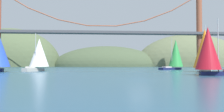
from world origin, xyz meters
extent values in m
plane|color=navy|center=(0.00, 0.00, 0.00)|extent=(360.00, 360.00, 0.00)
ellipsoid|color=#4C5B3D|center=(-55.00, 135.00, 0.00)|extent=(61.92, 44.00, 47.62)
ellipsoid|color=#425138|center=(5.00, 135.00, 0.00)|extent=(68.72, 44.00, 25.99)
ellipsoid|color=#5B6647|center=(60.00, 135.00, 0.00)|extent=(73.78, 44.00, 42.40)
cylinder|color=brown|center=(48.69, 95.00, 18.12)|extent=(2.80, 2.80, 36.24)
cube|color=#47474C|center=(0.00, 95.00, 16.83)|extent=(133.37, 6.00, 1.20)
cylinder|color=brown|center=(-27.82, 95.00, 25.52)|extent=(14.09, 0.50, 5.82)
cylinder|color=brown|center=(-13.91, 95.00, 21.51)|extent=(14.00, 0.50, 3.17)
cylinder|color=brown|center=(0.00, 95.00, 20.17)|extent=(13.91, 0.50, 0.50)
cylinder|color=brown|center=(13.91, 95.00, 21.51)|extent=(14.00, 0.50, 3.17)
cylinder|color=brown|center=(27.82, 95.00, 25.52)|extent=(14.09, 0.50, 5.82)
cylinder|color=brown|center=(41.73, 95.00, 32.22)|extent=(14.16, 0.50, 8.47)
cube|color=#B7B2A8|center=(20.43, 27.82, 0.30)|extent=(5.40, 7.52, 0.61)
cube|color=beige|center=(21.04, 28.99, 0.79)|extent=(2.60, 2.87, 0.36)
cylinder|color=#B2B2B7|center=(20.09, 27.17, 5.53)|extent=(0.14, 0.14, 9.85)
cone|color=orange|center=(19.34, 25.75, 5.13)|extent=(6.81, 6.81, 8.43)
cube|color=#B7B2A8|center=(-18.61, 33.17, 0.40)|extent=(4.16, 6.48, 0.80)
cube|color=beige|center=(-19.10, 32.12, 0.98)|extent=(1.96, 2.37, 0.36)
cylinder|color=#B2B2B7|center=(-18.33, 33.75, 4.90)|extent=(0.14, 0.14, 8.21)
cone|color=white|center=(-17.73, 35.03, 4.47)|extent=(6.23, 6.23, 6.74)
cube|color=#191E4C|center=(14.63, 9.56, 0.30)|extent=(7.01, 3.32, 0.60)
cylinder|color=#B2B2B7|center=(13.97, 9.71, 4.65)|extent=(0.14, 0.14, 8.09)
cone|color=#B21423|center=(12.52, 10.05, 4.17)|extent=(4.66, 4.66, 6.53)
cube|color=#191E4C|center=(17.99, 45.88, 0.30)|extent=(7.57, 5.27, 0.61)
cube|color=beige|center=(16.79, 45.26, 0.79)|extent=(2.84, 2.48, 0.36)
cylinder|color=#B2B2B7|center=(18.65, 46.23, 5.05)|extent=(0.14, 0.14, 8.89)
cone|color=green|center=(20.11, 46.99, 4.98)|extent=(5.73, 5.73, 8.14)
camera|label=1|loc=(-5.37, -27.41, 1.77)|focal=40.83mm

